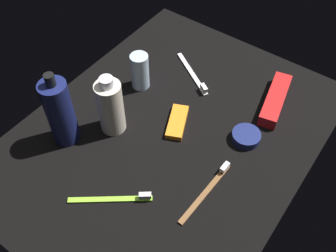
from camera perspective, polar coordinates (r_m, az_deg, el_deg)
name	(u,v)px	position (r cm, az deg, el deg)	size (l,w,h in cm)	color
ground_plane	(168,135)	(95.58, 0.00, -1.38)	(84.00, 64.00, 1.20)	black
lotion_bottle	(60,112)	(90.99, -15.43, 1.94)	(6.28, 6.28, 20.21)	#171E52
bodywash_bottle	(110,106)	(91.99, -8.37, 2.83)	(6.17, 6.17, 16.23)	silver
deodorant_stick	(140,71)	(103.25, -4.10, 7.96)	(4.73, 4.73, 10.07)	silver
toothbrush_brown	(208,189)	(86.14, 5.87, -9.07)	(18.03, 1.91, 2.10)	brown
toothbrush_white	(194,75)	(108.65, 3.76, 7.42)	(10.51, 15.93, 2.10)	white
toothbrush_lime	(115,198)	(85.28, -7.68, -10.39)	(11.93, 15.00, 2.10)	#8CD133
toothpaste_box_red	(275,100)	(104.11, 15.33, 3.72)	(17.60, 4.40, 3.20)	red
snack_bar_orange	(177,122)	(96.54, 1.35, 0.58)	(10.40, 4.00, 1.50)	orange
cream_tin_left	(246,137)	(95.05, 11.28, -1.52)	(6.87, 6.87, 2.15)	navy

